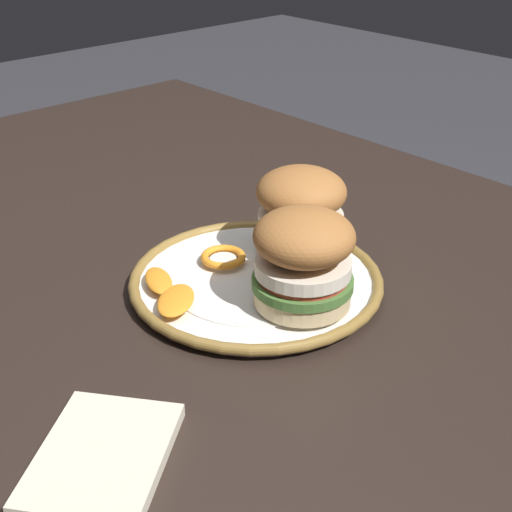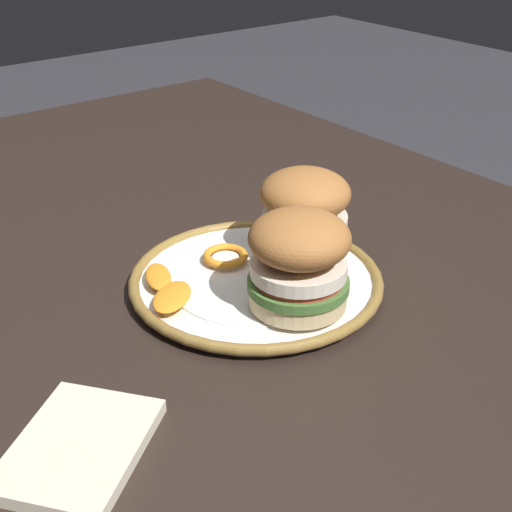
# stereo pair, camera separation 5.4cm
# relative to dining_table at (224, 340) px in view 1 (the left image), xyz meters

# --- Properties ---
(dining_table) EXTENTS (1.46, 0.97, 0.70)m
(dining_table) POSITION_rel_dining_table_xyz_m (0.00, 0.00, 0.00)
(dining_table) COLOR black
(dining_table) RESTS_ON ground
(dinner_plate) EXTENTS (0.28, 0.28, 0.02)m
(dinner_plate) POSITION_rel_dining_table_xyz_m (0.04, 0.02, 0.09)
(dinner_plate) COLOR white
(dinner_plate) RESTS_ON dining_table
(sandwich_half_left) EXTENTS (0.14, 0.14, 0.10)m
(sandwich_half_left) POSITION_rel_dining_table_xyz_m (0.03, 0.09, 0.15)
(sandwich_half_left) COLOR beige
(sandwich_half_left) RESTS_ON dinner_plate
(sandwich_half_right) EXTENTS (0.14, 0.14, 0.10)m
(sandwich_half_right) POSITION_rel_dining_table_xyz_m (0.11, 0.01, 0.15)
(sandwich_half_right) COLOR beige
(sandwich_half_right) RESTS_ON dinner_plate
(orange_peel_curled) EXTENTS (0.05, 0.05, 0.01)m
(orange_peel_curled) POSITION_rel_dining_table_xyz_m (-0.01, 0.01, 0.10)
(orange_peel_curled) COLOR orange
(orange_peel_curled) RESTS_ON dinner_plate
(orange_peel_strip_long) EXTENTS (0.06, 0.05, 0.01)m
(orange_peel_strip_long) POSITION_rel_dining_table_xyz_m (-0.02, -0.07, 0.10)
(orange_peel_strip_long) COLOR orange
(orange_peel_strip_long) RESTS_ON dinner_plate
(orange_peel_strip_short) EXTENTS (0.07, 0.07, 0.01)m
(orange_peel_strip_short) POSITION_rel_dining_table_xyz_m (0.03, -0.08, 0.10)
(orange_peel_strip_short) COLOR orange
(orange_peel_strip_short) RESTS_ON dinner_plate
(folded_napkin) EXTENTS (0.16, 0.16, 0.01)m
(folded_napkin) POSITION_rel_dining_table_xyz_m (0.15, -0.25, 0.09)
(folded_napkin) COLOR beige
(folded_napkin) RESTS_ON dining_table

